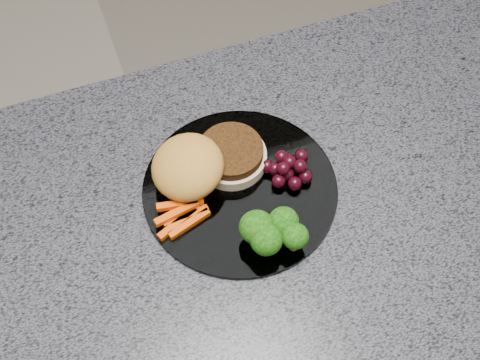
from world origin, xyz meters
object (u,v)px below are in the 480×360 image
(island_cabinet, at_px, (241,343))
(burger, at_px, (203,165))
(grape_bunch, at_px, (288,168))
(plate, at_px, (240,189))

(island_cabinet, height_order, burger, burger)
(island_cabinet, distance_m, grape_bunch, 0.50)
(plate, height_order, burger, burger)
(burger, bearing_deg, plate, -69.97)
(island_cabinet, bearing_deg, plate, 71.79)
(island_cabinet, height_order, grape_bunch, grape_bunch)
(burger, bearing_deg, island_cabinet, -101.38)
(burger, distance_m, grape_bunch, 0.11)
(island_cabinet, xyz_separation_m, burger, (-0.02, 0.09, 0.50))
(island_cabinet, xyz_separation_m, plate, (0.02, 0.05, 0.47))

